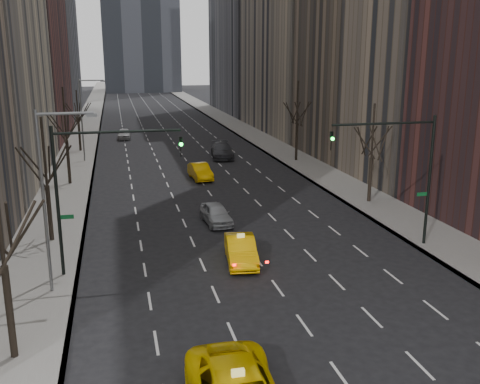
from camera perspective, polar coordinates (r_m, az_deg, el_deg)
ground at (r=21.34m, az=10.71°, el=-18.77°), size 400.00×400.00×0.00m
sidewalk_left at (r=87.09m, az=-16.18°, el=6.22°), size 4.50×320.00×0.15m
sidewalk_right at (r=89.22m, az=-0.18°, el=6.97°), size 4.50×320.00×0.15m
tree_lw_a at (r=22.06m, az=-23.83°, el=-7.35°), size 3.36×3.50×8.28m
tree_lw_b at (r=35.37m, az=-19.89°, el=0.66°), size 3.36×3.50×7.82m
tree_lw_c at (r=50.96m, az=-17.99°, el=5.16°), size 3.36×3.50×8.74m
tree_lw_d at (r=68.81m, az=-16.84°, el=7.07°), size 3.36×3.50×7.36m
tree_rw_b at (r=43.68m, az=13.84°, el=3.59°), size 3.36×3.50×7.82m
tree_rw_c at (r=60.02m, az=6.09°, el=7.07°), size 3.36×3.50×8.74m
traffic_mast_left at (r=28.89m, az=-15.77°, el=1.65°), size 6.69×0.39×8.00m
traffic_mast_right at (r=33.37m, az=17.27°, el=3.20°), size 6.69×0.39×8.00m
streetlight_near at (r=27.06m, az=-19.60°, el=0.81°), size 2.83×0.22×9.00m
streetlight_far at (r=61.58m, az=-16.25°, el=8.25°), size 2.83×0.22×9.00m
taxi_sedan at (r=30.79m, az=0.08°, el=-6.20°), size 2.16×4.77×1.52m
silver_sedan_ahead at (r=37.84m, az=-2.57°, el=-2.33°), size 2.00×4.31×1.43m
far_taxi at (r=51.51m, az=-4.27°, el=2.21°), size 1.97×4.71×1.51m
far_suv_grey at (r=62.25m, az=-1.92°, el=4.46°), size 3.10×6.20×1.73m
far_car_white at (r=78.18m, az=-12.27°, el=6.08°), size 1.94×4.41×1.48m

